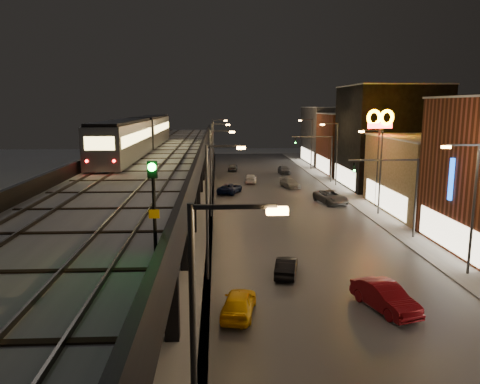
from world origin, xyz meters
name	(u,v)px	position (x,y,z in m)	size (l,w,h in m)	color
road_surface	(284,207)	(7.50, 35.00, 0.03)	(17.00, 120.00, 0.06)	#46474D
sidewalk_right	(370,206)	(17.50, 35.00, 0.07)	(4.00, 120.00, 0.14)	#9FA1A8
under_viaduct_pavement	(164,209)	(-6.00, 35.00, 0.03)	(11.00, 120.00, 0.06)	#9FA1A8
elevated_viaduct	(159,163)	(-6.00, 31.84, 5.62)	(9.00, 100.00, 6.30)	black
viaduct_trackbed	(159,155)	(-6.01, 31.97, 6.39)	(8.40, 100.00, 0.32)	#B2B7C1
viaduct_parapet_streetside	(201,150)	(-1.65, 32.00, 6.85)	(0.30, 100.00, 1.10)	black
viaduct_parapet_far	(117,151)	(-10.35, 32.00, 6.85)	(0.30, 100.00, 1.10)	black
building_c	(441,175)	(23.99, 32.00, 4.08)	(12.20, 15.20, 8.16)	olive
building_d	(389,137)	(23.99, 48.00, 7.08)	(12.20, 13.20, 14.16)	black
building_e	(358,143)	(23.99, 62.00, 5.08)	(12.20, 12.20, 10.16)	brown
building_f	(337,135)	(23.99, 76.00, 5.58)	(12.20, 16.20, 11.16)	#3A3A3D
streetlight_left_0	(203,341)	(-0.43, -5.00, 5.24)	(2.57, 0.28, 9.00)	#38383A
streetlight_left_1	(211,203)	(-0.43, 13.00, 5.24)	(2.57, 0.28, 9.00)	#38383A
streetlight_right_1	(470,200)	(16.73, 13.00, 5.24)	(2.56, 0.28, 9.00)	#38383A
streetlight_left_2	(213,167)	(-0.43, 31.00, 5.24)	(2.57, 0.28, 9.00)	#38383A
streetlight_right_2	(378,166)	(16.73, 31.00, 5.24)	(2.56, 0.28, 9.00)	#38383A
streetlight_left_3	(214,150)	(-0.43, 49.00, 5.24)	(2.57, 0.28, 9.00)	#38383A
streetlight_right_3	(335,150)	(16.73, 49.00, 5.24)	(2.56, 0.28, 9.00)	#38383A
streetlight_left_4	(215,141)	(-0.43, 67.00, 5.24)	(2.57, 0.28, 9.00)	#38383A
streetlight_right_4	(310,140)	(16.73, 67.00, 5.24)	(2.56, 0.28, 9.00)	#38383A
traffic_light_rig_a	(403,188)	(15.84, 22.00, 4.50)	(6.10, 0.34, 7.00)	#38383A
traffic_light_rig_b	(324,153)	(15.84, 52.00, 4.50)	(6.10, 0.34, 7.00)	#38383A
subway_train	(140,134)	(-8.50, 35.45, 8.35)	(2.92, 35.74, 3.49)	gray
rail_signal	(153,188)	(-2.10, -1.52, 8.78)	(0.35, 0.43, 3.05)	black
car_taxi	(239,304)	(1.09, 7.50, 0.71)	(1.67, 4.14, 1.41)	#F7B408
car_near_white	(286,267)	(4.61, 13.47, 0.63)	(1.32, 3.80, 1.25)	black
car_mid_silver	(230,189)	(1.61, 43.91, 0.67)	(2.22, 4.82, 1.34)	#0A1334
car_mid_dark	(251,179)	(4.93, 52.25, 0.63)	(1.76, 4.33, 1.26)	white
car_far_white	(233,167)	(2.72, 65.43, 0.66)	(1.55, 3.85, 1.31)	#494F57
car_onc_silver	(385,298)	(9.36, 7.78, 0.77)	(1.63, 4.68, 1.54)	maroon
car_onc_dark	(331,197)	(13.34, 36.90, 0.76)	(2.51, 5.44, 1.51)	slate
car_onc_white	(290,183)	(10.17, 47.80, 0.63)	(1.77, 4.36, 1.27)	#93969A
car_onc_red	(284,170)	(11.25, 61.21, 0.73)	(1.72, 4.27, 1.46)	slate
sign_mcdonalds	(380,127)	(18.00, 34.70, 9.10)	(3.27, 0.91, 11.01)	#38383A
sign_carwash	(458,187)	(18.50, 18.02, 5.22)	(1.44, 0.35, 7.48)	#38383A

